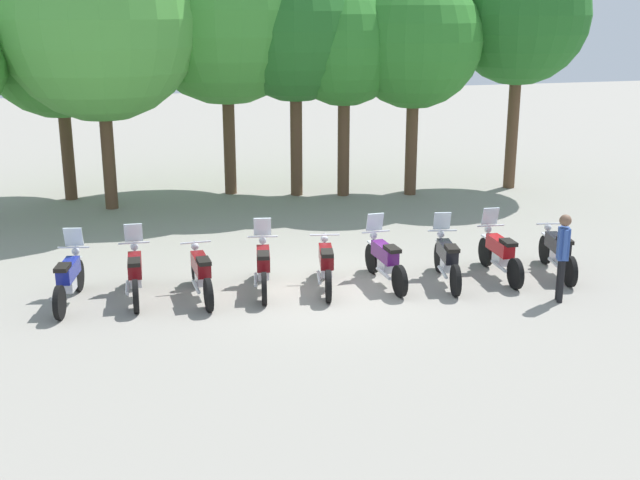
{
  "coord_description": "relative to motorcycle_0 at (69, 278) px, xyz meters",
  "views": [
    {
      "loc": [
        -4.31,
        -14.8,
        5.52
      ],
      "look_at": [
        0.0,
        0.5,
        0.9
      ],
      "focal_mm": 44.91,
      "sensor_mm": 36.0,
      "label": 1
    }
  ],
  "objects": [
    {
      "name": "motorcycle_2",
      "position": [
        2.5,
        -0.33,
        -0.01
      ],
      "size": [
        0.62,
        2.19,
        0.99
      ],
      "rotation": [
        0.0,
        0.0,
        1.6
      ],
      "color": "black",
      "rests_on": "ground_plane"
    },
    {
      "name": "ground_plane",
      "position": [
        5.02,
        -0.55,
        -0.52
      ],
      "size": [
        80.0,
        80.0,
        0.0
      ],
      "primitive_type": "plane",
      "color": "gray"
    },
    {
      "name": "motorcycle_1",
      "position": [
        1.25,
        -0.02,
        0.0
      ],
      "size": [
        0.62,
        2.19,
        1.37
      ],
      "rotation": [
        0.0,
        0.0,
        1.51
      ],
      "color": "black",
      "rests_on": "ground_plane"
    },
    {
      "name": "motorcycle_5",
      "position": [
        6.27,
        -0.55,
        0.0
      ],
      "size": [
        0.62,
        2.19,
        1.37
      ],
      "rotation": [
        0.0,
        0.0,
        1.59
      ],
      "color": "black",
      "rests_on": "ground_plane"
    },
    {
      "name": "motorcycle_8",
      "position": [
        10.05,
        -0.97,
        -0.01
      ],
      "size": [
        0.77,
        2.16,
        0.99
      ],
      "rotation": [
        0.0,
        0.0,
        1.35
      ],
      "color": "black",
      "rests_on": "ground_plane"
    },
    {
      "name": "tree_7",
      "position": [
        13.3,
        7.09,
        4.78
      ],
      "size": [
        4.2,
        4.2,
        7.42
      ],
      "color": "brown",
      "rests_on": "ground_plane"
    },
    {
      "name": "tree_1",
      "position": [
        -0.13,
        9.21,
        4.18
      ],
      "size": [
        4.56,
        4.56,
        6.99
      ],
      "color": "brown",
      "rests_on": "ground_plane"
    },
    {
      "name": "motorcycle_4",
      "position": [
        5.02,
        -0.49,
        -0.01
      ],
      "size": [
        0.78,
        2.16,
        0.99
      ],
      "rotation": [
        0.0,
        0.0,
        1.34
      ],
      "color": "black",
      "rests_on": "ground_plane"
    },
    {
      "name": "person_0",
      "position": [
        9.2,
        -2.46,
        0.51
      ],
      "size": [
        0.3,
        0.4,
        1.75
      ],
      "rotation": [
        0.0,
        0.0,
        5.93
      ],
      "color": "black",
      "rests_on": "ground_plane"
    },
    {
      "name": "tree_4",
      "position": [
        6.52,
        7.93,
        4.37
      ],
      "size": [
        4.15,
        4.15,
        6.98
      ],
      "color": "brown",
      "rests_on": "ground_plane"
    },
    {
      "name": "tree_2",
      "position": [
        1.01,
        7.7,
        4.72
      ],
      "size": [
        5.52,
        5.52,
        8.01
      ],
      "color": "brown",
      "rests_on": "ground_plane"
    },
    {
      "name": "motorcycle_7",
      "position": [
        8.79,
        -0.76,
        0.0
      ],
      "size": [
        0.62,
        2.19,
        1.37
      ],
      "rotation": [
        0.0,
        0.0,
        1.49
      ],
      "color": "black",
      "rests_on": "ground_plane"
    },
    {
      "name": "tree_6",
      "position": [
        9.9,
        7.07,
        4.06
      ],
      "size": [
        3.96,
        3.96,
        6.58
      ],
      "color": "brown",
      "rests_on": "ground_plane"
    },
    {
      "name": "motorcycle_0",
      "position": [
        0.0,
        0.0,
        0.0
      ],
      "size": [
        0.76,
        2.16,
        1.37
      ],
      "rotation": [
        0.0,
        0.0,
        1.36
      ],
      "color": "black",
      "rests_on": "ground_plane"
    },
    {
      "name": "tree_5",
      "position": [
        7.89,
        7.51,
        3.93
      ],
      "size": [
        3.53,
        3.53,
        6.24
      ],
      "color": "brown",
      "rests_on": "ground_plane"
    },
    {
      "name": "motorcycle_6",
      "position": [
        7.54,
        -0.84,
        0.0
      ],
      "size": [
        0.75,
        2.16,
        1.37
      ],
      "rotation": [
        0.0,
        0.0,
        1.36
      ],
      "color": "black",
      "rests_on": "ground_plane"
    },
    {
      "name": "tree_3",
      "position": [
        4.61,
        8.68,
        4.94
      ],
      "size": [
        5.48,
        5.48,
        8.21
      ],
      "color": "brown",
      "rests_on": "ground_plane"
    },
    {
      "name": "motorcycle_3",
      "position": [
        3.77,
        -0.26,
        0.0
      ],
      "size": [
        0.74,
        2.17,
        1.37
      ],
      "rotation": [
        0.0,
        0.0,
        1.38
      ],
      "color": "black",
      "rests_on": "ground_plane"
    }
  ]
}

